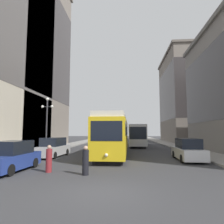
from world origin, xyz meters
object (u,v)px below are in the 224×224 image
Objects in this scene: pedestrian_crossing_near at (49,160)px; pedestrian_crossing_far at (86,161)px; transit_bus at (136,134)px; parked_car_left_mid at (11,157)px; lamp_post_left_near at (47,116)px; parked_car_right_far at (188,150)px; streetcar at (114,134)px; parked_car_left_near at (53,148)px.

pedestrian_crossing_far reaches higher than pedestrian_crossing_near.
transit_bus is 23.89m from parked_car_left_mid.
lamp_post_left_near reaches higher than pedestrian_crossing_near.
parked_car_right_far is (12.19, 5.28, 0.00)m from parked_car_left_mid.
pedestrian_crossing_near is 0.26× the size of lamp_post_left_near.
transit_bus is at bearing 78.58° from streetcar.
pedestrian_crossing_near is (2.44, -7.10, -0.11)m from parked_car_left_near.
parked_car_right_far is at bearing -77.59° from transit_bus.
streetcar is 2.94× the size of parked_car_right_far.
pedestrian_crossing_near is (2.44, -0.19, -0.10)m from parked_car_left_mid.
pedestrian_crossing_near is at bearing 30.82° from parked_car_right_far.
parked_car_left_near is 1.17× the size of parked_car_left_mid.
parked_car_right_far is 2.95× the size of pedestrian_crossing_near.
streetcar is 13.91m from transit_bus.
lamp_post_left_near reaches higher than streetcar.
streetcar is 7.32m from parked_car_right_far.
pedestrian_crossing_far is (4.77, -7.71, -0.10)m from parked_car_left_near.
transit_bus is at bearing -175.99° from pedestrian_crossing_far.
parked_car_left_mid reaches higher than pedestrian_crossing_near.
parked_car_left_mid is 2.68× the size of pedestrian_crossing_far.
streetcar is at bearing 58.65° from parked_car_left_mid.
streetcar is 9.56m from pedestrian_crossing_far.
parked_car_right_far reaches higher than pedestrian_crossing_near.
parked_car_right_far is 15.16m from lamp_post_left_near.
streetcar is at bearing 69.85° from pedestrian_crossing_near.
streetcar is 6.16m from parked_car_left_near.
lamp_post_left_near is at bearing -129.78° from transit_bus.
transit_bus is 2.59× the size of parked_car_left_near.
parked_car_right_far is (6.40, -3.33, -1.26)m from streetcar.
streetcar is 8.04m from lamp_post_left_near.
pedestrian_crossing_near is at bearing -109.83° from streetcar.
lamp_post_left_near is (-1.90, 2.91, 3.27)m from parked_car_left_near.
parked_car_left_mid is at bearing 24.93° from parked_car_right_far.
transit_bus reaches higher than parked_car_left_mid.
streetcar is at bearing -8.92° from lamp_post_left_near.
parked_car_right_far is 9.59m from pedestrian_crossing_far.
parked_car_left_near and parked_car_right_far have the same top height.
lamp_post_left_near is (-10.68, -12.37, 2.17)m from transit_bus.
lamp_post_left_near reaches higher than parked_car_right_far.
pedestrian_crossing_near is at bearing -66.55° from lamp_post_left_near.
transit_bus reaches higher than parked_car_left_near.
lamp_post_left_near is at bearing -16.36° from parked_car_right_far.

